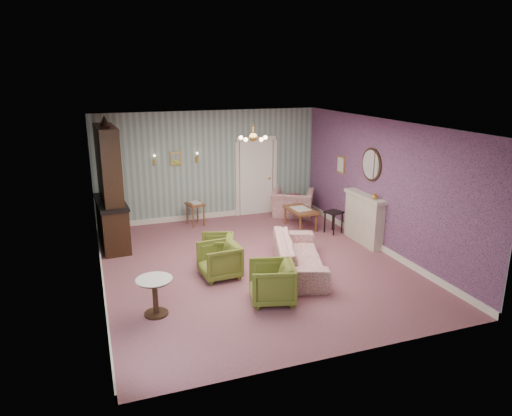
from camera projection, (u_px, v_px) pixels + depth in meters
name	position (u px, v px, depth m)	size (l,w,h in m)	color
floor	(253.00, 265.00, 9.82)	(7.00, 7.00, 0.00)	#8D525F
ceiling	(253.00, 124.00, 9.01)	(7.00, 7.00, 0.00)	white
wall_back	(210.00, 166.00, 12.58)	(6.00, 6.00, 0.00)	slate
wall_front	(341.00, 261.00, 6.25)	(6.00, 6.00, 0.00)	slate
wall_left	(95.00, 212.00, 8.44)	(7.00, 7.00, 0.00)	slate
wall_right	(382.00, 186.00, 10.39)	(7.00, 7.00, 0.00)	slate
wall_right_floral	(381.00, 186.00, 10.38)	(7.00, 7.00, 0.00)	#B45A88
door	(256.00, 176.00, 13.07)	(1.12, 0.12, 2.16)	white
olive_chair_a	(272.00, 281.00, 8.15)	(0.76, 0.71, 0.78)	#606724
olive_chair_b	(219.00, 259.00, 9.14)	(0.73, 0.68, 0.75)	#606724
olive_chair_c	(217.00, 249.00, 9.74)	(0.68, 0.63, 0.70)	#606724
sofa_chintz	(299.00, 250.00, 9.42)	(2.27, 0.66, 0.89)	#9F405A
wingback_chair	(293.00, 199.00, 12.99)	(1.11, 0.72, 0.97)	#9F405A
dresser	(109.00, 184.00, 10.54)	(0.60, 1.74, 2.90)	black
fireplace	(364.00, 219.00, 10.95)	(0.30, 1.40, 1.16)	beige
mantel_vase	(375.00, 196.00, 10.40)	(0.15, 0.15, 0.15)	gold
oval_mirror	(371.00, 165.00, 10.62)	(0.04, 0.76, 0.84)	white
framed_print	(341.00, 165.00, 11.92)	(0.04, 0.34, 0.42)	gold
coffee_table	(300.00, 218.00, 12.07)	(0.56, 1.00, 0.51)	brown
side_table_black	(333.00, 222.00, 11.68)	(0.37, 0.37, 0.56)	black
pedestal_table	(155.00, 297.00, 7.72)	(0.59, 0.59, 0.65)	black
nesting_table	(195.00, 213.00, 12.27)	(0.38, 0.49, 0.64)	brown
gilt_mirror_back	(176.00, 159.00, 12.18)	(0.28, 0.06, 0.36)	gold
sconce_left	(155.00, 160.00, 11.98)	(0.16, 0.12, 0.30)	gold
sconce_right	(197.00, 158.00, 12.34)	(0.16, 0.12, 0.30)	gold
chandelier	(253.00, 138.00, 9.08)	(0.56, 0.56, 0.36)	gold
burgundy_cushion	(293.00, 201.00, 12.84)	(0.38, 0.10, 0.38)	maroon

